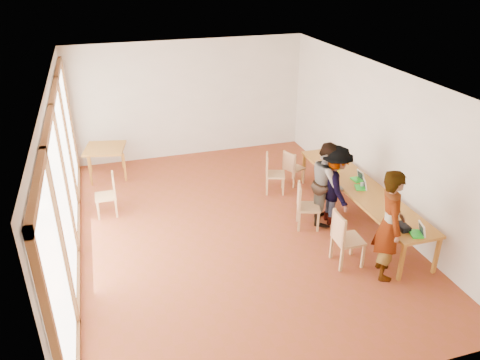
% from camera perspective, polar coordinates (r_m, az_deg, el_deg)
% --- Properties ---
extents(ground, '(8.00, 8.00, 0.00)m').
position_cam_1_polar(ground, '(9.27, -0.71, -5.95)').
color(ground, brown).
rests_on(ground, ground).
extents(wall_back, '(6.00, 0.10, 3.00)m').
position_cam_1_polar(wall_back, '(12.23, -6.16, 9.75)').
color(wall_back, beige).
rests_on(wall_back, ground).
extents(wall_front, '(6.00, 0.10, 3.00)m').
position_cam_1_polar(wall_front, '(5.39, 11.72, -13.94)').
color(wall_front, beige).
rests_on(wall_front, ground).
extents(wall_right, '(0.10, 8.00, 3.00)m').
position_cam_1_polar(wall_right, '(9.78, 16.40, 4.55)').
color(wall_right, beige).
rests_on(wall_right, ground).
extents(window_wall, '(0.10, 8.00, 3.00)m').
position_cam_1_polar(window_wall, '(8.31, -20.74, 0.01)').
color(window_wall, white).
rests_on(window_wall, ground).
extents(ceiling, '(6.00, 8.00, 0.04)m').
position_cam_1_polar(ceiling, '(8.08, -0.83, 12.51)').
color(ceiling, white).
rests_on(ceiling, wall_back).
extents(communal_table, '(0.80, 4.00, 0.75)m').
position_cam_1_polar(communal_table, '(9.53, 14.53, -1.04)').
color(communal_table, '#A26A24').
rests_on(communal_table, ground).
extents(side_table, '(0.90, 0.90, 0.75)m').
position_cam_1_polar(side_table, '(11.55, -16.13, 3.46)').
color(side_table, '#A26A24').
rests_on(side_table, ground).
extents(chair_near, '(0.49, 0.49, 0.53)m').
position_cam_1_polar(chair_near, '(8.17, 12.50, -6.42)').
color(chair_near, tan).
rests_on(chair_near, ground).
extents(chair_mid, '(0.54, 0.54, 0.49)m').
position_cam_1_polar(chair_mid, '(9.15, 7.77, -2.61)').
color(chair_mid, tan).
rests_on(chair_mid, ground).
extents(chair_far, '(0.53, 0.53, 0.48)m').
position_cam_1_polar(chair_far, '(10.43, 3.80, 1.29)').
color(chair_far, tan).
rests_on(chair_far, ground).
extents(chair_empty, '(0.51, 0.51, 0.44)m').
position_cam_1_polar(chair_empty, '(10.81, 6.31, 1.88)').
color(chair_empty, tan).
rests_on(chair_empty, ground).
extents(chair_spare, '(0.42, 0.42, 0.47)m').
position_cam_1_polar(chair_spare, '(9.87, -15.61, -1.22)').
color(chair_spare, tan).
rests_on(chair_spare, ground).
extents(person_near, '(0.67, 0.82, 1.92)m').
position_cam_1_polar(person_near, '(7.93, 17.79, -5.22)').
color(person_near, gray).
rests_on(person_near, ground).
extents(person_mid, '(0.90, 1.00, 1.67)m').
position_cam_1_polar(person_mid, '(9.33, 10.59, -0.31)').
color(person_mid, gray).
rests_on(person_mid, ground).
extents(person_far, '(0.72, 1.11, 1.63)m').
position_cam_1_polar(person_far, '(9.29, 11.53, -0.69)').
color(person_far, gray).
rests_on(person_far, ground).
extents(laptop_near, '(0.28, 0.29, 0.21)m').
position_cam_1_polar(laptop_near, '(8.21, 20.96, -5.88)').
color(laptop_near, '#26DB30').
rests_on(laptop_near, communal_table).
extents(laptop_mid, '(0.28, 0.29, 0.20)m').
position_cam_1_polar(laptop_mid, '(9.43, 14.68, -0.67)').
color(laptop_mid, '#26DB30').
rests_on(laptop_mid, communal_table).
extents(laptop_far, '(0.22, 0.25, 0.20)m').
position_cam_1_polar(laptop_far, '(9.75, 14.27, 0.30)').
color(laptop_far, '#26DB30').
rests_on(laptop_far, communal_table).
extents(yellow_mug, '(0.13, 0.13, 0.09)m').
position_cam_1_polar(yellow_mug, '(9.97, 11.75, 1.12)').
color(yellow_mug, '#E7EC11').
rests_on(yellow_mug, communal_table).
extents(green_bottle, '(0.07, 0.07, 0.28)m').
position_cam_1_polar(green_bottle, '(8.66, 17.66, -2.97)').
color(green_bottle, '#117611').
rests_on(green_bottle, communal_table).
extents(clear_glass, '(0.07, 0.07, 0.09)m').
position_cam_1_polar(clear_glass, '(9.48, 14.65, -0.59)').
color(clear_glass, silver).
rests_on(clear_glass, communal_table).
extents(condiment_cup, '(0.08, 0.08, 0.06)m').
position_cam_1_polar(condiment_cup, '(10.61, 10.02, 2.73)').
color(condiment_cup, white).
rests_on(condiment_cup, communal_table).
extents(pink_phone, '(0.05, 0.10, 0.01)m').
position_cam_1_polar(pink_phone, '(10.91, 11.88, 3.11)').
color(pink_phone, '#BE4461').
rests_on(pink_phone, communal_table).
extents(black_pouch, '(0.16, 0.26, 0.09)m').
position_cam_1_polar(black_pouch, '(8.28, 19.21, -5.42)').
color(black_pouch, black).
rests_on(black_pouch, communal_table).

